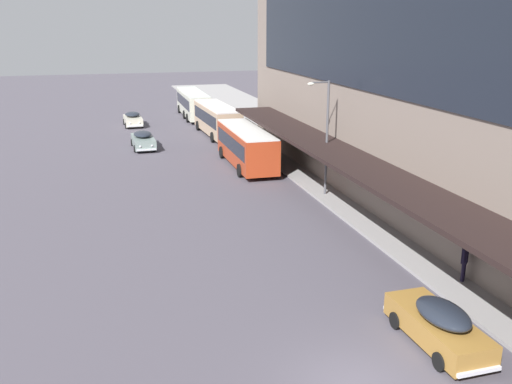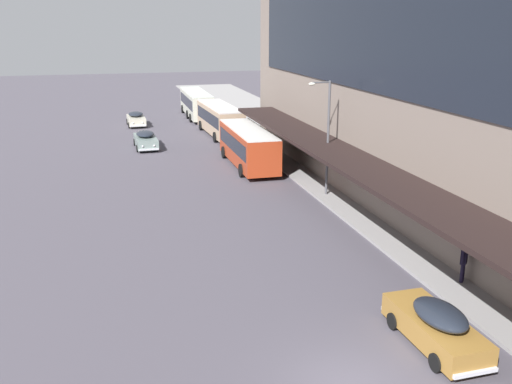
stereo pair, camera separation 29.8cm
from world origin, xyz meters
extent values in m
cube|color=beige|center=(3.96, 54.32, 1.67)|extent=(2.62, 11.45, 2.63)
cube|color=black|center=(3.96, 54.32, 1.98)|extent=(2.64, 10.54, 1.16)
cube|color=silver|center=(3.96, 54.32, 3.03)|extent=(2.52, 11.45, 0.12)
cube|color=black|center=(4.04, 60.07, 2.73)|extent=(1.23, 0.08, 0.36)
cylinder|color=black|center=(2.79, 58.22, 0.50)|extent=(0.26, 1.00, 1.00)
cylinder|color=black|center=(5.24, 58.18, 0.50)|extent=(0.26, 1.00, 1.00)
cylinder|color=black|center=(2.68, 50.80, 0.50)|extent=(0.26, 1.00, 1.00)
cylinder|color=black|center=(5.14, 50.77, 0.50)|extent=(0.26, 1.00, 1.00)
cylinder|color=black|center=(2.72, 53.48, 0.50)|extent=(0.26, 1.00, 1.00)
cylinder|color=black|center=(5.18, 53.45, 0.50)|extent=(0.26, 1.00, 1.00)
cube|color=#A9371A|center=(3.88, 28.74, 1.65)|extent=(2.61, 9.86, 2.60)
cube|color=black|center=(3.88, 28.74, 1.96)|extent=(2.65, 9.08, 1.14)
cube|color=silver|center=(3.88, 28.74, 3.00)|extent=(2.51, 9.86, 0.12)
cube|color=black|center=(3.90, 33.71, 2.70)|extent=(1.29, 0.06, 0.36)
cylinder|color=black|center=(2.61, 32.09, 0.50)|extent=(0.25, 1.00, 1.00)
cylinder|color=black|center=(5.18, 32.09, 0.50)|extent=(0.25, 1.00, 1.00)
cylinder|color=black|center=(2.58, 25.69, 0.50)|extent=(0.25, 1.00, 1.00)
cylinder|color=black|center=(5.16, 25.68, 0.50)|extent=(0.25, 1.00, 1.00)
cube|color=tan|center=(4.34, 42.05, 1.66)|extent=(2.90, 10.44, 2.61)
cube|color=black|center=(4.34, 42.05, 1.97)|extent=(2.91, 9.61, 1.15)
cube|color=silver|center=(4.34, 42.05, 3.01)|extent=(2.80, 10.43, 0.12)
cube|color=black|center=(4.15, 47.26, 2.71)|extent=(1.27, 0.10, 0.36)
cylinder|color=black|center=(2.94, 45.52, 0.50)|extent=(0.29, 1.01, 1.00)
cylinder|color=black|center=(5.48, 45.61, 0.50)|extent=(0.29, 1.01, 1.00)
cylinder|color=black|center=(3.18, 38.80, 0.50)|extent=(0.29, 1.01, 1.00)
cylinder|color=black|center=(5.72, 38.89, 0.50)|extent=(0.29, 1.01, 1.00)
cube|color=beige|center=(-3.52, 50.00, 0.63)|extent=(1.90, 4.24, 0.82)
ellipsoid|color=#1E232D|center=(-3.52, 50.21, 1.29)|extent=(1.64, 2.34, 0.53)
cube|color=silver|center=(-3.47, 47.85, 0.37)|extent=(1.71, 0.16, 0.14)
cube|color=silver|center=(-3.57, 52.14, 0.37)|extent=(1.71, 0.16, 0.14)
sphere|color=silver|center=(-2.97, 47.89, 0.68)|extent=(0.18, 0.18, 0.18)
sphere|color=silver|center=(-3.96, 47.87, 0.68)|extent=(0.18, 0.18, 0.18)
cylinder|color=black|center=(-2.59, 48.72, 0.32)|extent=(0.16, 0.64, 0.64)
cylinder|color=black|center=(-4.39, 48.68, 0.32)|extent=(0.16, 0.64, 0.64)
cylinder|color=black|center=(-2.65, 51.32, 0.32)|extent=(0.16, 0.64, 0.64)
cylinder|color=black|center=(-4.45, 51.27, 0.32)|extent=(0.16, 0.64, 0.64)
cube|color=gray|center=(-3.43, 37.86, 0.63)|extent=(1.93, 4.77, 0.82)
ellipsoid|color=#1E232D|center=(-3.43, 38.10, 1.28)|extent=(1.66, 2.64, 0.52)
cube|color=silver|center=(-3.37, 35.45, 0.37)|extent=(1.74, 0.16, 0.14)
cube|color=silver|center=(-3.48, 40.28, 0.37)|extent=(1.74, 0.16, 0.14)
sphere|color=silver|center=(-2.87, 35.49, 0.68)|extent=(0.18, 0.18, 0.18)
sphere|color=silver|center=(-3.88, 35.47, 0.68)|extent=(0.18, 0.18, 0.18)
cylinder|color=black|center=(-2.48, 36.42, 0.32)|extent=(0.15, 0.64, 0.64)
cylinder|color=black|center=(-4.31, 36.38, 0.32)|extent=(0.15, 0.64, 0.64)
cylinder|color=black|center=(-2.54, 39.35, 0.32)|extent=(0.15, 0.64, 0.64)
cylinder|color=black|center=(-4.37, 39.31, 0.32)|extent=(0.15, 0.64, 0.64)
cube|color=olive|center=(3.75, 1.55, 0.64)|extent=(1.79, 4.58, 0.85)
ellipsoid|color=#1E232D|center=(3.76, 1.32, 1.35)|extent=(1.54, 2.53, 0.61)
cube|color=silver|center=(3.70, 3.87, 0.37)|extent=(1.61, 0.15, 0.14)
cube|color=silver|center=(3.80, -0.78, 0.37)|extent=(1.61, 0.15, 0.14)
sphere|color=silver|center=(3.24, 3.83, 0.69)|extent=(0.18, 0.18, 0.18)
sphere|color=silver|center=(4.17, 3.85, 0.69)|extent=(0.18, 0.18, 0.18)
cylinder|color=black|center=(2.87, 2.94, 0.32)|extent=(0.15, 0.64, 0.64)
cylinder|color=black|center=(4.57, 2.97, 0.32)|extent=(0.15, 0.64, 0.64)
cylinder|color=black|center=(2.93, 0.12, 0.32)|extent=(0.15, 0.64, 0.64)
cylinder|color=black|center=(4.63, 0.15, 0.32)|extent=(0.15, 0.64, 0.64)
cylinder|color=black|center=(7.67, 5.62, 0.57)|extent=(0.16, 0.16, 0.85)
cylinder|color=black|center=(7.56, 5.51, 0.57)|extent=(0.16, 0.16, 0.85)
cube|color=black|center=(7.61, 5.57, 1.35)|extent=(0.45, 0.45, 0.70)
cylinder|color=black|center=(7.80, 5.75, 1.39)|extent=(0.10, 0.10, 0.63)
cylinder|color=black|center=(7.43, 5.39, 1.39)|extent=(0.10, 0.10, 0.63)
sphere|color=tan|center=(7.61, 5.57, 1.81)|extent=(0.22, 0.22, 0.22)
cylinder|color=black|center=(7.61, 5.57, 1.89)|extent=(0.33, 0.33, 0.02)
cylinder|color=black|center=(7.61, 5.57, 1.95)|extent=(0.21, 0.21, 0.12)
cylinder|color=#4C4C51|center=(6.84, 19.50, 3.85)|extent=(0.16, 0.16, 7.40)
cylinder|color=#4C4C51|center=(6.24, 19.50, 7.45)|extent=(1.20, 0.10, 0.10)
ellipsoid|color=silver|center=(5.64, 19.50, 7.37)|extent=(0.44, 0.28, 0.20)
camera|label=1|loc=(-7.26, -13.99, 11.01)|focal=40.00mm
camera|label=2|loc=(-6.97, -14.07, 11.01)|focal=40.00mm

